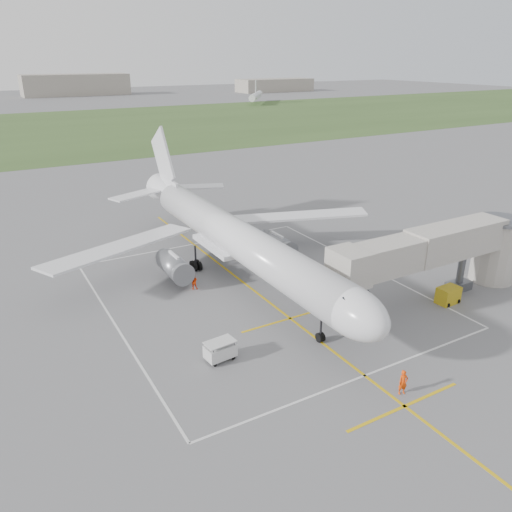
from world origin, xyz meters
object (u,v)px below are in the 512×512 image
ramp_worker_wing (194,281)px  ramp_worker_nose (403,382)px  gpu_unit (448,295)px  baggage_cart (220,350)px  airliner (234,238)px  jet_bridge (449,250)px

ramp_worker_wing → ramp_worker_nose: bearing=132.8°
gpu_unit → baggage_cart: (-23.10, 2.16, 0.03)m
airliner → ramp_worker_wing: size_ratio=28.15×
ramp_worker_nose → airliner: bearing=106.9°
gpu_unit → ramp_worker_nose: ramp_worker_nose is taller
baggage_cart → ramp_worker_wing: bearing=70.3°
airliner → ramp_worker_wing: airliner is taller
airliner → gpu_unit: 21.84m
gpu_unit → ramp_worker_nose: 16.03m
airliner → baggage_cart: airliner is taller
gpu_unit → ramp_worker_wing: size_ratio=1.35×
gpu_unit → ramp_worker_nose: (-13.92, -7.95, 0.13)m
airliner → baggage_cart: size_ratio=19.06×
gpu_unit → baggage_cart: size_ratio=0.91×
airliner → jet_bridge: airliner is taller
jet_bridge → baggage_cart: jet_bridge is taller
gpu_unit → ramp_worker_wing: bearing=140.2°
gpu_unit → jet_bridge: bearing=53.4°
airliner → baggage_cart: 16.29m
jet_bridge → ramp_worker_nose: 18.00m
jet_bridge → gpu_unit: 4.30m
baggage_cart → jet_bridge: bearing=-7.1°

